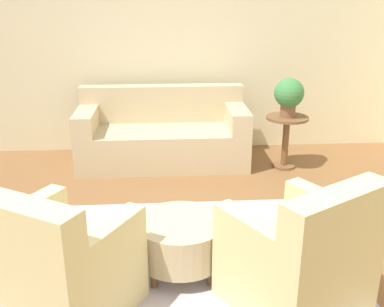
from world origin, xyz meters
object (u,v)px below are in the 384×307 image
object	(u,v)px
couch	(163,137)
potted_plant_on_side_table	(289,95)
armchair_right	(302,260)
armchair_left	(56,270)
ottoman_table	(181,239)
side_table	(286,133)

from	to	relation	value
couch	potted_plant_on_side_table	xyz separation A→B (m)	(1.52, -0.27, 0.58)
couch	armchair_right	size ratio (longest dim) A/B	1.88
armchair_left	ottoman_table	distance (m)	0.97
ottoman_table	potted_plant_on_side_table	world-z (taller)	potted_plant_on_side_table
couch	armchair_left	world-z (taller)	armchair_left
armchair_left	side_table	xyz separation A→B (m)	(2.24, 2.63, 0.07)
armchair_right	side_table	world-z (taller)	armchair_right
armchair_right	ottoman_table	xyz separation A→B (m)	(-0.80, 0.48, -0.09)
armchair_left	potted_plant_on_side_table	size ratio (longest dim) A/B	2.39
potted_plant_on_side_table	ottoman_table	bearing A→B (deg)	-123.11
armchair_right	potted_plant_on_side_table	bearing A→B (deg)	77.22
couch	ottoman_table	bearing A→B (deg)	-87.22
ottoman_table	armchair_right	bearing A→B (deg)	-30.91
ottoman_table	potted_plant_on_side_table	bearing A→B (deg)	56.89
armchair_left	armchair_right	world-z (taller)	same
couch	side_table	xyz separation A→B (m)	(1.52, -0.27, 0.10)
armchair_left	ottoman_table	xyz separation A→B (m)	(0.84, 0.48, -0.09)
couch	armchair_left	bearing A→B (deg)	-103.94
armchair_right	armchair_left	bearing A→B (deg)	180.00
armchair_left	armchair_right	distance (m)	1.64
armchair_right	potted_plant_on_side_table	xyz separation A→B (m)	(0.60, 2.63, 0.56)
potted_plant_on_side_table	armchair_left	bearing A→B (deg)	-130.41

